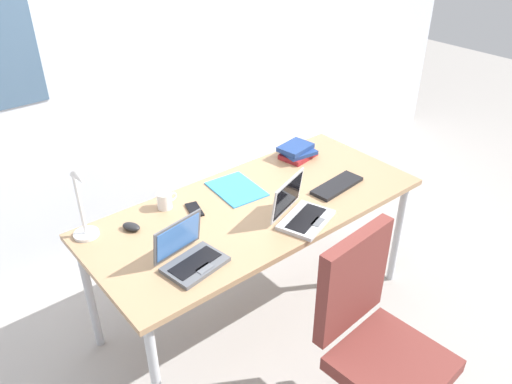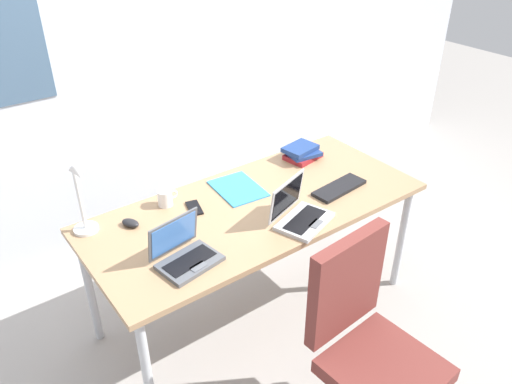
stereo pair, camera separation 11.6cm
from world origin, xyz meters
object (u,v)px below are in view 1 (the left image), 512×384
(laptop_center, at_px, (300,212))
(external_keyboard, at_px, (337,186))
(book_stack, at_px, (297,152))
(desk_lamp, at_px, (82,204))
(coffee_mug, at_px, (165,200))
(office_chair, at_px, (376,357))
(paper_folder_back_right, at_px, (236,189))
(laptop_front_right, at_px, (190,256))
(computer_mouse, at_px, (131,227))
(cell_phone, at_px, (194,210))

(laptop_center, bearing_deg, external_keyboard, 14.68)
(book_stack, bearing_deg, external_keyboard, -100.66)
(desk_lamp, xyz_separation_m, book_stack, (1.34, -0.02, -0.16))
(book_stack, bearing_deg, laptop_center, -132.14)
(laptop_center, distance_m, external_keyboard, 0.39)
(coffee_mug, height_order, office_chair, office_chair)
(laptop_center, height_order, external_keyboard, laptop_center)
(paper_folder_back_right, bearing_deg, external_keyboard, -36.76)
(laptop_center, relative_size, office_chair, 0.35)
(laptop_center, bearing_deg, paper_folder_back_right, 99.21)
(external_keyboard, distance_m, office_chair, 0.96)
(laptop_center, distance_m, paper_folder_back_right, 0.44)
(desk_lamp, relative_size, office_chair, 0.41)
(laptop_front_right, bearing_deg, computer_mouse, 101.54)
(cell_phone, bearing_deg, desk_lamp, -177.02)
(book_stack, bearing_deg, office_chair, -116.79)
(laptop_center, distance_m, cell_phone, 0.55)
(computer_mouse, relative_size, paper_folder_back_right, 0.31)
(coffee_mug, distance_m, office_chair, 1.27)
(computer_mouse, height_order, paper_folder_back_right, computer_mouse)
(laptop_front_right, height_order, cell_phone, laptop_front_right)
(desk_lamp, xyz_separation_m, paper_folder_back_right, (0.82, -0.09, -0.19))
(cell_phone, xyz_separation_m, coffee_mug, (-0.10, 0.12, 0.04))
(laptop_center, distance_m, coffee_mug, 0.70)
(cell_phone, xyz_separation_m, paper_folder_back_right, (0.29, 0.03, -0.00))
(computer_mouse, xyz_separation_m, book_stack, (1.15, 0.04, 0.02))
(paper_folder_back_right, relative_size, coffee_mug, 2.74)
(external_keyboard, relative_size, computer_mouse, 3.44)
(desk_lamp, xyz_separation_m, cell_phone, (0.52, -0.11, -0.19))
(book_stack, bearing_deg, desk_lamp, 179.14)
(coffee_mug, bearing_deg, laptop_front_right, -107.77)
(desk_lamp, height_order, laptop_center, desk_lamp)
(coffee_mug, bearing_deg, computer_mouse, -164.03)
(computer_mouse, xyz_separation_m, office_chair, (0.57, -1.10, -0.36))
(paper_folder_back_right, height_order, office_chair, office_chair)
(external_keyboard, height_order, paper_folder_back_right, external_keyboard)
(cell_phone, distance_m, book_stack, 0.82)
(desk_lamp, distance_m, paper_folder_back_right, 0.84)
(cell_phone, height_order, book_stack, book_stack)
(office_chair, bearing_deg, desk_lamp, 123.35)
(laptop_center, distance_m, book_stack, 0.68)
(external_keyboard, distance_m, paper_folder_back_right, 0.56)
(external_keyboard, height_order, computer_mouse, computer_mouse)
(laptop_center, bearing_deg, desk_lamp, 149.54)
(cell_phone, distance_m, coffee_mug, 0.16)
(desk_lamp, relative_size, paper_folder_back_right, 1.29)
(external_keyboard, xyz_separation_m, book_stack, (0.08, 0.40, 0.03))
(external_keyboard, bearing_deg, computer_mouse, 155.80)
(laptop_front_right, relative_size, external_keyboard, 0.90)
(computer_mouse, distance_m, book_stack, 1.15)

